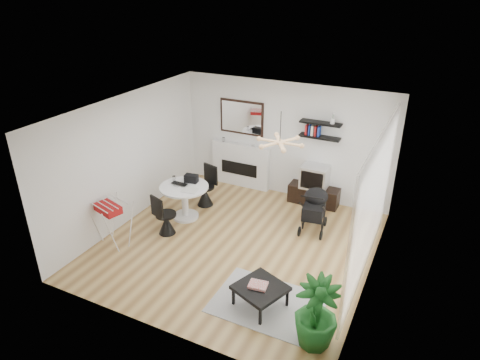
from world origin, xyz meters
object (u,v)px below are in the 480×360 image
at_px(dining_table, 185,197).
at_px(stroller, 314,211).
at_px(coffee_table, 260,289).
at_px(fireplace, 241,160).
at_px(tv_console, 314,195).
at_px(drying_rack, 113,223).
at_px(potted_plant, 316,313).
at_px(crt_tv, 315,176).

relative_size(dining_table, stroller, 1.05).
distance_m(stroller, coffee_table, 2.59).
bearing_deg(dining_table, coffee_table, -35.33).
distance_m(dining_table, stroller, 2.74).
height_order(fireplace, stroller, fireplace).
distance_m(tv_console, coffee_table, 3.67).
distance_m(drying_rack, coffee_table, 3.28).
xyz_separation_m(drying_rack, potted_plant, (4.26, -0.72, 0.07)).
relative_size(fireplace, tv_console, 1.89).
xyz_separation_m(drying_rack, stroller, (3.33, 2.24, -0.06)).
height_order(crt_tv, drying_rack, crt_tv).
bearing_deg(tv_console, coffee_table, -85.89).
height_order(drying_rack, stroller, stroller).
relative_size(tv_console, drying_rack, 1.25).
distance_m(stroller, potted_plant, 3.10).
relative_size(drying_rack, coffee_table, 1.00).
relative_size(fireplace, crt_tv, 3.65).
bearing_deg(drying_rack, dining_table, 81.26).
bearing_deg(dining_table, drying_rack, -115.20).
bearing_deg(dining_table, stroller, 16.17).
relative_size(tv_console, dining_table, 1.10).
height_order(crt_tv, potted_plant, potted_plant).
bearing_deg(coffee_table, drying_rack, 173.87).
bearing_deg(drying_rack, tv_console, 64.28).
relative_size(fireplace, dining_table, 2.08).
relative_size(drying_rack, stroller, 0.93).
height_order(dining_table, drying_rack, drying_rack).
bearing_deg(stroller, drying_rack, -153.31).
xyz_separation_m(fireplace, tv_console, (1.94, -0.13, -0.47)).
relative_size(fireplace, potted_plant, 1.96).
bearing_deg(drying_rack, stroller, 50.35).
relative_size(fireplace, coffee_table, 2.37).
height_order(tv_console, drying_rack, drying_rack).
height_order(dining_table, potted_plant, potted_plant).
bearing_deg(potted_plant, coffee_table, 159.57).
relative_size(tv_console, crt_tv, 1.93).
distance_m(tv_console, crt_tv, 0.47).
height_order(drying_rack, coffee_table, drying_rack).
bearing_deg(tv_console, dining_table, -141.43).
height_order(crt_tv, dining_table, crt_tv).
distance_m(fireplace, stroller, 2.58).
relative_size(dining_table, drying_rack, 1.14).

